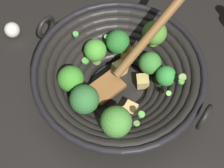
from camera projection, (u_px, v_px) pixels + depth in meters
ground_plane at (118, 88)px, 0.70m from camera, size 4.00×4.00×0.00m
wok at (119, 75)px, 0.65m from camera, size 0.35×0.38×0.23m
garlic_bulb at (12, 30)px, 0.76m from camera, size 0.04×0.04×0.04m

